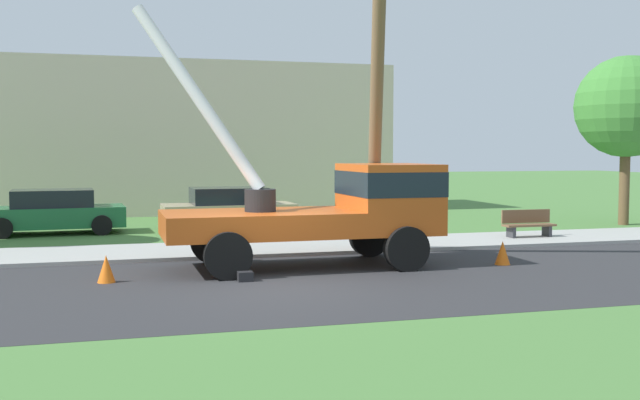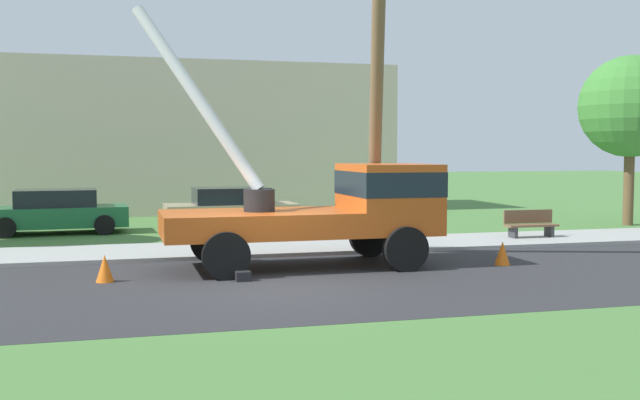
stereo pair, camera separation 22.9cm
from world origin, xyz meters
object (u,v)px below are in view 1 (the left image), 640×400
(leaning_utility_pole, at_px, (377,78))
(traffic_cone_behind, at_px, (106,269))
(parked_sedan_green, at_px, (53,212))
(roadside_tree_far, at_px, (626,107))
(parked_sedan_tan, at_px, (229,209))
(park_bench, at_px, (528,225))
(traffic_cone_ahead, at_px, (503,253))
(utility_truck, at_px, (336,205))

(leaning_utility_pole, height_order, traffic_cone_behind, leaning_utility_pole)
(parked_sedan_green, xyz_separation_m, roadside_tree_far, (19.55, -2.38, 3.50))
(parked_sedan_green, xyz_separation_m, parked_sedan_tan, (5.61, -0.18, 0.00))
(park_bench, bearing_deg, traffic_cone_ahead, -127.71)
(leaning_utility_pole, height_order, parked_sedan_green, leaning_utility_pole)
(utility_truck, relative_size, parked_sedan_tan, 1.52)
(traffic_cone_ahead, bearing_deg, traffic_cone_behind, 179.67)
(roadside_tree_far, bearing_deg, utility_truck, -153.87)
(utility_truck, bearing_deg, leaning_utility_pole, 29.89)
(utility_truck, bearing_deg, traffic_cone_ahead, -14.09)
(parked_sedan_tan, bearing_deg, leaning_utility_pole, -72.05)
(park_bench, relative_size, roadside_tree_far, 0.26)
(traffic_cone_behind, bearing_deg, parked_sedan_green, 100.37)
(parked_sedan_green, bearing_deg, traffic_cone_ahead, -41.96)
(traffic_cone_behind, xyz_separation_m, parked_sedan_green, (-1.74, 9.51, 0.43))
(parked_sedan_tan, distance_m, roadside_tree_far, 14.54)
(traffic_cone_behind, relative_size, parked_sedan_green, 0.12)
(leaning_utility_pole, bearing_deg, park_bench, 22.95)
(leaning_utility_pole, height_order, traffic_cone_ahead, leaning_utility_pole)
(leaning_utility_pole, distance_m, roadside_tree_far, 12.70)
(traffic_cone_behind, xyz_separation_m, park_bench, (12.04, 4.02, 0.18))
(traffic_cone_behind, height_order, parked_sedan_tan, parked_sedan_tan)
(utility_truck, relative_size, parked_sedan_green, 1.51)
(utility_truck, xyz_separation_m, traffic_cone_behind, (-5.11, -0.90, -1.13))
(parked_sedan_green, height_order, roadside_tree_far, roadside_tree_far)
(leaning_utility_pole, height_order, roadside_tree_far, leaning_utility_pole)
(traffic_cone_ahead, xyz_separation_m, park_bench, (3.15, 4.07, 0.18))
(utility_truck, distance_m, parked_sedan_tan, 8.55)
(utility_truck, xyz_separation_m, leaning_utility_pole, (1.25, 0.72, 3.01))
(utility_truck, bearing_deg, roadside_tree_far, 26.13)
(utility_truck, relative_size, roadside_tree_far, 1.12)
(traffic_cone_behind, bearing_deg, roadside_tree_far, 21.81)
(leaning_utility_pole, xyz_separation_m, traffic_cone_ahead, (2.53, -1.67, -4.13))
(park_bench, bearing_deg, utility_truck, -155.73)
(traffic_cone_behind, height_order, parked_sedan_green, parked_sedan_green)
(traffic_cone_behind, bearing_deg, parked_sedan_tan, 67.47)
(traffic_cone_ahead, bearing_deg, roadside_tree_far, 38.83)
(leaning_utility_pole, bearing_deg, utility_truck, -150.11)
(traffic_cone_ahead, relative_size, roadside_tree_far, 0.09)
(leaning_utility_pole, height_order, park_bench, leaning_utility_pole)
(utility_truck, relative_size, leaning_utility_pole, 0.79)
(traffic_cone_behind, bearing_deg, park_bench, 18.47)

